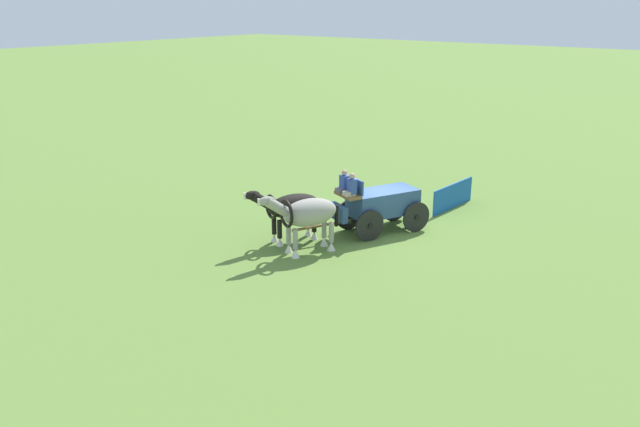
% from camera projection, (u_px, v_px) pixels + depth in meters
% --- Properties ---
extents(ground_plane, '(220.00, 220.00, 0.00)m').
position_uv_depth(ground_plane, '(382.00, 230.00, 25.76)').
color(ground_plane, olive).
extents(show_wagon, '(5.49, 3.04, 2.61)m').
position_uv_depth(show_wagon, '(379.00, 203.00, 25.32)').
color(show_wagon, '#2D4C7A').
rests_on(show_wagon, ground).
extents(draft_horse_near, '(3.00, 1.79, 2.32)m').
position_uv_depth(draft_horse_near, '(307.00, 214.00, 23.12)').
color(draft_horse_near, '#9E998E').
rests_on(draft_horse_near, ground).
extents(draft_horse_off, '(2.97, 1.74, 2.18)m').
position_uv_depth(draft_horse_off, '(290.00, 208.00, 24.24)').
color(draft_horse_off, black).
rests_on(draft_horse_off, ground).
extents(sponsor_banner, '(3.20, 0.21, 1.10)m').
position_uv_depth(sponsor_banner, '(453.00, 196.00, 28.37)').
color(sponsor_banner, '#1959B2').
rests_on(sponsor_banner, ground).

